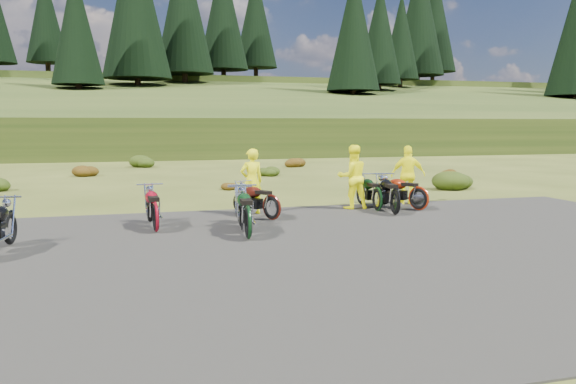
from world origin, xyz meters
name	(u,v)px	position (x,y,z in m)	size (l,w,h in m)	color
ground	(308,233)	(0.00, 0.00, 0.00)	(300.00, 300.00, 0.00)	#424B19
gravel_pad	(338,252)	(0.00, -2.00, 0.00)	(20.00, 12.00, 0.04)	black
hill_slope	(169,148)	(0.00, 50.00, 0.00)	(300.00, 46.00, 3.00)	#2A3D14
hill_plateau	(150,136)	(0.00, 110.00, 0.00)	(300.00, 90.00, 9.17)	#2A3D14
conifer_20	(45,16)	(-15.00, 75.00, 17.65)	(5.72, 5.72, 15.00)	black
conifer_21	(76,25)	(-9.00, 50.00, 12.56)	(5.28, 5.28, 14.00)	black
conifer_23	(183,6)	(3.00, 62.00, 17.47)	(7.48, 7.48, 19.00)	black
conifer_24	(223,12)	(9.00, 68.00, 18.16)	(7.04, 7.04, 18.00)	black
conifer_25	(256,18)	(15.00, 74.00, 18.66)	(6.60, 6.60, 17.00)	black
conifer_26	(354,29)	(21.00, 49.00, 13.37)	(6.16, 6.16, 16.00)	black
conifer_27	(380,33)	(27.00, 55.00, 14.06)	(5.72, 5.72, 15.00)	black
conifer_28	(401,36)	(33.00, 61.00, 14.76)	(5.28, 5.28, 14.00)	black
conifer_29	(419,16)	(39.00, 67.00, 18.97)	(7.92, 7.92, 20.00)	black
conifer_30	(434,20)	(45.00, 73.00, 19.66)	(7.48, 7.48, 19.00)	black
shrub_2	(85,169)	(-6.20, 16.60, 0.38)	(1.30, 1.30, 0.77)	#5D270B
shrub_3	(143,160)	(-3.30, 21.90, 0.46)	(1.56, 1.56, 0.92)	#24380E
shrub_4	(227,184)	(-0.40, 9.20, 0.23)	(0.77, 0.77, 0.45)	#5D270B
shrub_5	(268,170)	(2.50, 14.50, 0.31)	(1.03, 1.03, 0.61)	#24380E
shrub_6	(294,161)	(5.40, 19.80, 0.38)	(1.30, 1.30, 0.77)	#5D270B
shrub_7	(454,177)	(8.30, 7.10, 0.46)	(1.56, 1.56, 0.92)	#24380E
shrub_8	(446,171)	(11.20, 12.40, 0.23)	(0.77, 0.77, 0.45)	#5D270B
motorcycle_1	(156,233)	(-3.47, 0.98, 0.00)	(2.03, 0.68, 1.06)	maroon
motorcycle_2	(248,240)	(-1.54, -0.43, 0.00)	(2.14, 0.71, 1.12)	black
motorcycle_3	(243,233)	(-1.48, 0.45, 0.00)	(1.91, 0.64, 1.00)	#ACABB0
motorcycle_4	(272,221)	(-0.43, 1.86, 0.00)	(1.92, 0.64, 1.01)	#46130B
motorcycle_5	(395,216)	(3.11, 1.74, 0.00)	(2.10, 0.70, 1.10)	black
motorcycle_6	(418,211)	(4.16, 2.34, 0.00)	(2.00, 0.67, 1.05)	#95230A
motorcycle_7	(377,212)	(2.94, 2.56, 0.00)	(1.97, 0.66, 1.03)	black
person_middle	(252,182)	(-0.73, 3.02, 0.93)	(0.68, 0.44, 1.85)	#FFFD0D
person_right_a	(352,178)	(2.40, 3.18, 0.96)	(0.93, 0.73, 1.92)	#FFFD0D
person_right_b	(408,176)	(4.48, 3.64, 0.93)	(1.09, 0.45, 1.86)	#FFFD0D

